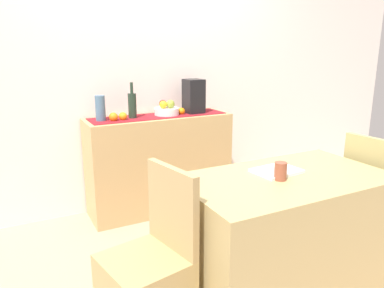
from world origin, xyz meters
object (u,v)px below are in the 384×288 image
at_px(fruit_bowl, 167,111).
at_px(coffee_cup, 280,171).
at_px(sideboard_console, 159,163).
at_px(open_book, 277,171).
at_px(dining_table, 283,233).
at_px(coffee_maker, 194,96).
at_px(wine_bottle, 132,105).
at_px(chair_by_corner, 377,218).
at_px(ceramic_vase, 100,108).

height_order(fruit_bowl, coffee_cup, fruit_bowl).
xyz_separation_m(sideboard_console, fruit_bowl, (0.08, 0.00, 0.48)).
xyz_separation_m(fruit_bowl, open_book, (0.14, -1.37, -0.18)).
bearing_deg(dining_table, coffee_maker, 84.79).
bearing_deg(dining_table, coffee_cup, -160.48).
relative_size(wine_bottle, open_book, 1.12).
xyz_separation_m(sideboard_console, dining_table, (0.22, -1.45, -0.08)).
xyz_separation_m(fruit_bowl, dining_table, (0.14, -1.45, -0.56)).
bearing_deg(coffee_maker, wine_bottle, 180.00).
height_order(wine_bottle, coffee_cup, wine_bottle).
height_order(sideboard_console, wine_bottle, wine_bottle).
height_order(open_book, coffee_cup, coffee_cup).
bearing_deg(fruit_bowl, coffee_cup, -87.33).
distance_m(wine_bottle, dining_table, 1.66).
relative_size(sideboard_console, coffee_maker, 4.15).
relative_size(wine_bottle, chair_by_corner, 0.35).
relative_size(dining_table, coffee_cup, 11.95).
xyz_separation_m(sideboard_console, coffee_maker, (0.36, 0.00, 0.60)).
distance_m(coffee_maker, ceramic_vase, 0.88).
xyz_separation_m(sideboard_console, open_book, (0.22, -1.37, 0.30)).
distance_m(wine_bottle, ceramic_vase, 0.28).
height_order(wine_bottle, dining_table, wine_bottle).
bearing_deg(coffee_maker, ceramic_vase, 180.00).
xyz_separation_m(ceramic_vase, coffee_cup, (0.67, -1.48, -0.21)).
bearing_deg(sideboard_console, dining_table, -81.21).
bearing_deg(coffee_maker, sideboard_console, 180.00).
xyz_separation_m(open_book, chair_by_corner, (0.90, -0.09, -0.48)).
relative_size(sideboard_console, wine_bottle, 4.20).
bearing_deg(wine_bottle, coffee_maker, -0.00).
distance_m(ceramic_vase, dining_table, 1.75).
bearing_deg(sideboard_console, coffee_cup, -84.16).
bearing_deg(dining_table, fruit_bowl, 95.60).
relative_size(fruit_bowl, open_book, 0.79).
xyz_separation_m(wine_bottle, coffee_maker, (0.60, -0.00, 0.04)).
bearing_deg(sideboard_console, wine_bottle, 180.00).
distance_m(fruit_bowl, wine_bottle, 0.33).
bearing_deg(coffee_cup, open_book, 58.53).
bearing_deg(wine_bottle, dining_table, -72.27).
distance_m(sideboard_console, wine_bottle, 0.61).
bearing_deg(open_book, sideboard_console, 94.31).
xyz_separation_m(dining_table, open_book, (-0.00, 0.09, 0.38)).
height_order(coffee_maker, coffee_cup, coffee_maker).
relative_size(sideboard_console, fruit_bowl, 5.96).
bearing_deg(coffee_cup, wine_bottle, 104.81).
height_order(sideboard_console, ceramic_vase, ceramic_vase).
bearing_deg(dining_table, chair_by_corner, -0.08).
bearing_deg(chair_by_corner, fruit_bowl, 125.55).
xyz_separation_m(ceramic_vase, chair_by_corner, (1.64, -1.46, -0.73)).
bearing_deg(wine_bottle, sideboard_console, -0.00).
relative_size(wine_bottle, dining_table, 0.25).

